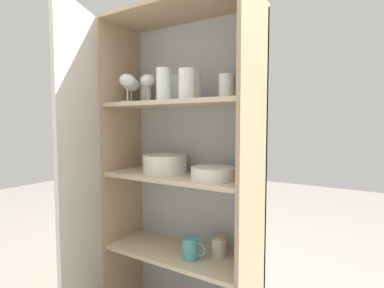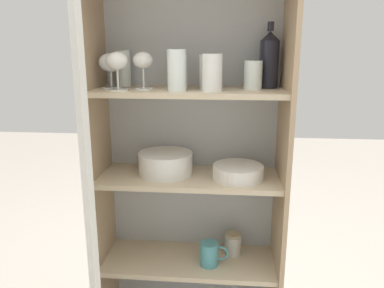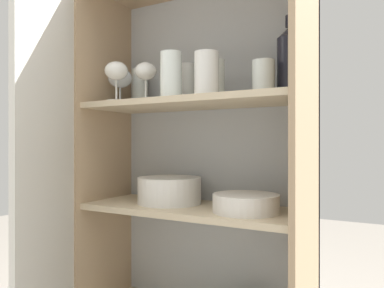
{
  "view_description": "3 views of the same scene",
  "coord_description": "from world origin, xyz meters",
  "px_view_note": "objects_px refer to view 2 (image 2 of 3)",
  "views": [
    {
      "loc": [
        0.8,
        -1.03,
        0.99
      ],
      "look_at": [
        0.04,
        0.19,
        0.9
      ],
      "focal_mm": 28.0,
      "sensor_mm": 36.0,
      "label": 1
    },
    {
      "loc": [
        0.14,
        -1.29,
        1.25
      ],
      "look_at": [
        0.01,
        0.13,
        0.88
      ],
      "focal_mm": 35.0,
      "sensor_mm": 36.0,
      "label": 2
    },
    {
      "loc": [
        0.6,
        -0.93,
        0.95
      ],
      "look_at": [
        0.02,
        0.12,
        0.95
      ],
      "focal_mm": 35.0,
      "sensor_mm": 36.0,
      "label": 3
    }
  ],
  "objects_px": {
    "plate_stack_white": "(166,163)",
    "coffee_mug_primary": "(210,254)",
    "mixing_bowl_large": "(238,171)",
    "wine_bottle": "(269,60)",
    "storage_jar": "(233,244)"
  },
  "relations": [
    {
      "from": "wine_bottle",
      "to": "mixing_bowl_large",
      "type": "relative_size",
      "value": 1.24
    },
    {
      "from": "wine_bottle",
      "to": "storage_jar",
      "type": "relative_size",
      "value": 2.58
    },
    {
      "from": "wine_bottle",
      "to": "storage_jar",
      "type": "height_order",
      "value": "wine_bottle"
    },
    {
      "from": "storage_jar",
      "to": "wine_bottle",
      "type": "bearing_deg",
      "value": 4.95
    },
    {
      "from": "mixing_bowl_large",
      "to": "coffee_mug_primary",
      "type": "bearing_deg",
      "value": -169.62
    },
    {
      "from": "plate_stack_white",
      "to": "coffee_mug_primary",
      "type": "distance_m",
      "value": 0.42
    },
    {
      "from": "coffee_mug_primary",
      "to": "storage_jar",
      "type": "relative_size",
      "value": 1.24
    },
    {
      "from": "coffee_mug_primary",
      "to": "wine_bottle",
      "type": "bearing_deg",
      "value": 26.09
    },
    {
      "from": "plate_stack_white",
      "to": "coffee_mug_primary",
      "type": "relative_size",
      "value": 1.85
    },
    {
      "from": "coffee_mug_primary",
      "to": "storage_jar",
      "type": "xyz_separation_m",
      "value": [
        0.1,
        0.09,
        -0.0
      ]
    },
    {
      "from": "coffee_mug_primary",
      "to": "storage_jar",
      "type": "height_order",
      "value": "coffee_mug_primary"
    },
    {
      "from": "mixing_bowl_large",
      "to": "wine_bottle",
      "type": "bearing_deg",
      "value": 38.38
    },
    {
      "from": "wine_bottle",
      "to": "plate_stack_white",
      "type": "height_order",
      "value": "wine_bottle"
    },
    {
      "from": "wine_bottle",
      "to": "plate_stack_white",
      "type": "bearing_deg",
      "value": -172.89
    },
    {
      "from": "coffee_mug_primary",
      "to": "storage_jar",
      "type": "distance_m",
      "value": 0.14
    }
  ]
}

